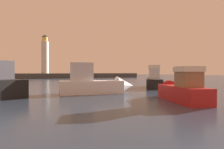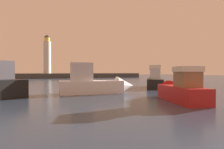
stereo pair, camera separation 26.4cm
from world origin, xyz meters
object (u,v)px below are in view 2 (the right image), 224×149
(motorboat_0, at_px, (178,90))
(motorboat_3, at_px, (99,84))
(lighthouse, at_px, (47,55))
(motorboat_1, at_px, (155,81))

(motorboat_0, relative_size, motorboat_3, 0.84)
(lighthouse, relative_size, motorboat_1, 1.97)
(lighthouse, xyz_separation_m, motorboat_3, (0.99, -49.82, -7.01))
(motorboat_0, bearing_deg, motorboat_3, 120.21)
(motorboat_0, bearing_deg, lighthouse, 94.85)
(lighthouse, bearing_deg, motorboat_3, -88.86)
(lighthouse, relative_size, motorboat_3, 1.77)
(motorboat_3, bearing_deg, motorboat_1, 21.50)
(motorboat_3, bearing_deg, motorboat_0, -59.79)
(lighthouse, distance_m, motorboat_1, 47.81)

